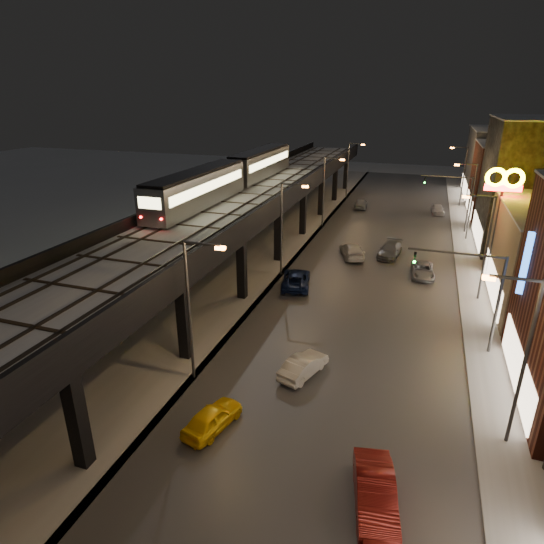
% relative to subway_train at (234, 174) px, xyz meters
% --- Properties ---
extents(road_surface, '(17.00, 120.00, 0.06)m').
position_rel_subway_train_xyz_m(road_surface, '(16.00, -3.31, -8.21)').
color(road_surface, '#46474D').
rests_on(road_surface, ground).
extents(sidewalk_right, '(4.00, 120.00, 0.14)m').
position_rel_subway_train_xyz_m(sidewalk_right, '(26.00, -3.31, -8.17)').
color(sidewalk_right, '#9FA1A8').
rests_on(sidewalk_right, ground).
extents(under_viaduct_pavement, '(11.00, 120.00, 0.06)m').
position_rel_subway_train_xyz_m(under_viaduct_pavement, '(2.50, -3.31, -8.21)').
color(under_viaduct_pavement, '#9FA1A8').
rests_on(under_viaduct_pavement, ground).
extents(elevated_viaduct, '(9.00, 100.00, 6.30)m').
position_rel_subway_train_xyz_m(elevated_viaduct, '(2.50, -6.46, -2.62)').
color(elevated_viaduct, black).
rests_on(elevated_viaduct, ground).
extents(viaduct_trackbed, '(8.40, 100.00, 0.32)m').
position_rel_subway_train_xyz_m(viaduct_trackbed, '(2.49, -6.34, -1.85)').
color(viaduct_trackbed, '#B2B7C1').
rests_on(viaduct_trackbed, elevated_viaduct).
extents(viaduct_parapet_streetside, '(0.30, 100.00, 1.10)m').
position_rel_subway_train_xyz_m(viaduct_parapet_streetside, '(6.85, -6.31, -1.39)').
color(viaduct_parapet_streetside, black).
rests_on(viaduct_parapet_streetside, elevated_viaduct).
extents(viaduct_parapet_far, '(0.30, 100.00, 1.10)m').
position_rel_subway_train_xyz_m(viaduct_parapet_far, '(-1.85, -6.31, -1.39)').
color(viaduct_parapet_far, black).
rests_on(viaduct_parapet_far, elevated_viaduct).
extents(building_e, '(12.20, 12.20, 10.16)m').
position_rel_subway_train_xyz_m(building_e, '(32.49, 23.69, -3.16)').
color(building_e, '#5B2B1D').
rests_on(building_e, ground).
extents(building_f, '(12.20, 16.20, 11.16)m').
position_rel_subway_train_xyz_m(building_f, '(32.49, 37.69, -2.66)').
color(building_f, '#4F4F4F').
rests_on(building_f, ground).
extents(streetlight_left_1, '(2.57, 0.28, 9.00)m').
position_rel_subway_train_xyz_m(streetlight_left_1, '(8.07, -25.31, -3.01)').
color(streetlight_left_1, '#38383A').
rests_on(streetlight_left_1, ground).
extents(streetlight_right_1, '(2.56, 0.28, 9.00)m').
position_rel_subway_train_xyz_m(streetlight_right_1, '(25.23, -25.31, -3.01)').
color(streetlight_right_1, '#38383A').
rests_on(streetlight_right_1, ground).
extents(streetlight_left_2, '(2.57, 0.28, 9.00)m').
position_rel_subway_train_xyz_m(streetlight_left_2, '(8.07, -7.31, -3.01)').
color(streetlight_left_2, '#38383A').
rests_on(streetlight_left_2, ground).
extents(streetlight_right_2, '(2.56, 0.28, 9.00)m').
position_rel_subway_train_xyz_m(streetlight_right_2, '(25.23, -7.31, -3.01)').
color(streetlight_right_2, '#38383A').
rests_on(streetlight_right_2, ground).
extents(streetlight_left_3, '(2.57, 0.28, 9.00)m').
position_rel_subway_train_xyz_m(streetlight_left_3, '(8.07, 10.69, -3.01)').
color(streetlight_left_3, '#38383A').
rests_on(streetlight_left_3, ground).
extents(streetlight_right_3, '(2.56, 0.28, 9.00)m').
position_rel_subway_train_xyz_m(streetlight_right_3, '(25.23, 10.69, -3.01)').
color(streetlight_right_3, '#38383A').
rests_on(streetlight_right_3, ground).
extents(streetlight_left_4, '(2.57, 0.28, 9.00)m').
position_rel_subway_train_xyz_m(streetlight_left_4, '(8.07, 28.69, -3.01)').
color(streetlight_left_4, '#38383A').
rests_on(streetlight_left_4, ground).
extents(streetlight_right_4, '(2.56, 0.28, 9.00)m').
position_rel_subway_train_xyz_m(streetlight_right_4, '(25.23, 28.69, -3.01)').
color(streetlight_right_4, '#38383A').
rests_on(streetlight_right_4, ground).
extents(traffic_light_rig_a, '(6.10, 0.34, 7.00)m').
position_rel_subway_train_xyz_m(traffic_light_rig_a, '(24.34, -16.31, -3.74)').
color(traffic_light_rig_a, '#38383A').
rests_on(traffic_light_rig_a, ground).
extents(traffic_light_rig_b, '(6.10, 0.34, 7.00)m').
position_rel_subway_train_xyz_m(traffic_light_rig_b, '(24.34, 13.69, -3.74)').
color(traffic_light_rig_b, '#38383A').
rests_on(traffic_light_rig_b, ground).
extents(subway_train, '(2.74, 33.41, 3.26)m').
position_rel_subway_train_xyz_m(subway_train, '(0.00, 0.00, 0.00)').
color(subway_train, gray).
rests_on(subway_train, viaduct_trackbed).
extents(car_taxi, '(2.36, 4.05, 1.30)m').
position_rel_subway_train_xyz_m(car_taxi, '(10.93, -29.12, -7.59)').
color(car_taxi, yellow).
rests_on(car_taxi, ground).
extents(car_near_white, '(2.56, 4.20, 1.31)m').
position_rel_subway_train_xyz_m(car_near_white, '(14.20, -22.88, -7.59)').
color(car_near_white, silver).
rests_on(car_near_white, ground).
extents(car_mid_silver, '(3.47, 5.62, 1.45)m').
position_rel_subway_train_xyz_m(car_mid_silver, '(9.95, -9.61, -7.51)').
color(car_mid_silver, '#0D173C').
rests_on(car_mid_silver, ground).
extents(car_mid_dark, '(3.64, 5.46, 1.47)m').
position_rel_subway_train_xyz_m(car_mid_dark, '(13.48, -0.05, -7.51)').
color(car_mid_dark, silver).
rests_on(car_mid_dark, ground).
extents(car_far_white, '(2.00, 4.42, 1.47)m').
position_rel_subway_train_xyz_m(car_far_white, '(11.17, 22.46, -7.50)').
color(car_far_white, gray).
rests_on(car_far_white, ground).
extents(car_onc_silver, '(2.56, 4.92, 1.54)m').
position_rel_subway_train_xyz_m(car_onc_silver, '(19.61, -31.43, -7.47)').
color(car_onc_silver, maroon).
rests_on(car_onc_silver, ground).
extents(car_onc_dark, '(2.34, 4.55, 1.23)m').
position_rel_subway_train_xyz_m(car_onc_dark, '(20.82, -3.38, -7.63)').
color(car_onc_dark, gray).
rests_on(car_onc_dark, ground).
extents(car_onc_white, '(2.56, 5.11, 1.43)m').
position_rel_subway_train_xyz_m(car_onc_white, '(17.32, 1.49, -7.53)').
color(car_onc_white, '#535762').
rests_on(car_onc_white, ground).
extents(car_onc_red, '(2.00, 4.14, 1.36)m').
position_rel_subway_train_xyz_m(car_onc_red, '(22.24, 22.55, -7.56)').
color(car_onc_red, silver).
rests_on(car_onc_red, ground).
extents(sign_mcdonalds, '(3.13, 0.41, 10.59)m').
position_rel_subway_train_xyz_m(sign_mcdonalds, '(26.50, -2.92, 0.46)').
color(sign_mcdonalds, '#38383A').
rests_on(sign_mcdonalds, ground).
extents(sign_carwash, '(1.73, 0.35, 8.96)m').
position_rel_subway_train_xyz_m(sign_carwash, '(27.00, -17.48, -1.88)').
color(sign_carwash, '#38383A').
rests_on(sign_carwash, ground).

